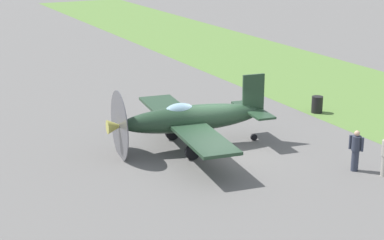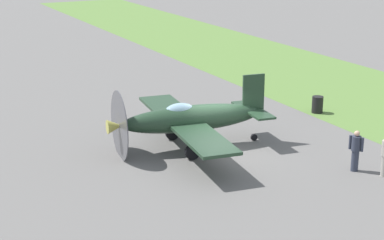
# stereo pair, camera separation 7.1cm
# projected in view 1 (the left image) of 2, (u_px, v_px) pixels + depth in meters

# --- Properties ---
(ground_plane) EXTENTS (160.00, 160.00, 0.00)m
(ground_plane) POSITION_uv_depth(u_px,v_px,m) (223.00, 150.00, 28.48)
(ground_plane) COLOR #605E5B
(airplane_lead) EXTENTS (9.41, 7.47, 3.33)m
(airplane_lead) POSITION_uv_depth(u_px,v_px,m) (189.00, 119.00, 28.31)
(airplane_lead) COLOR #233D28
(airplane_lead) RESTS_ON ground
(ground_crew_mechanic) EXTENTS (0.58, 0.38, 1.73)m
(ground_crew_mechanic) POSITION_uv_depth(u_px,v_px,m) (356.00, 150.00, 25.83)
(ground_crew_mechanic) COLOR #2D3342
(ground_crew_mechanic) RESTS_ON ground
(fuel_drum) EXTENTS (0.60, 0.60, 0.90)m
(fuel_drum) POSITION_uv_depth(u_px,v_px,m) (317.00, 104.00, 34.08)
(fuel_drum) COLOR black
(fuel_drum) RESTS_ON ground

